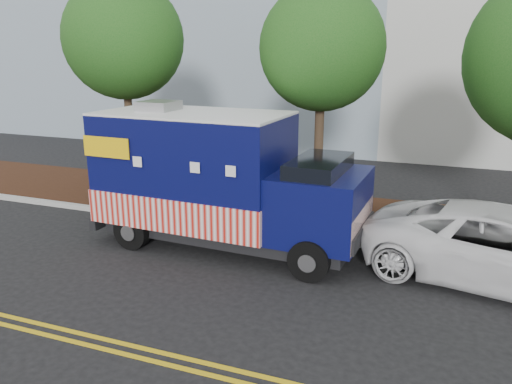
% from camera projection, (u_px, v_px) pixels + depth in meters
% --- Properties ---
extents(ground, '(120.00, 120.00, 0.00)m').
position_uv_depth(ground, '(231.00, 250.00, 12.48)').
color(ground, black).
rests_on(ground, ground).
extents(curb, '(120.00, 0.18, 0.15)m').
position_uv_depth(curb, '(251.00, 229.00, 13.72)').
color(curb, '#9E9E99').
rests_on(curb, ground).
extents(mulch_strip, '(120.00, 4.00, 0.15)m').
position_uv_depth(mulch_strip, '(275.00, 208.00, 15.61)').
color(mulch_strip, black).
rests_on(mulch_strip, ground).
extents(centerline_near, '(120.00, 0.10, 0.01)m').
position_uv_depth(centerline_near, '(127.00, 344.00, 8.48)').
color(centerline_near, gold).
rests_on(centerline_near, ground).
extents(centerline_far, '(120.00, 0.10, 0.01)m').
position_uv_depth(centerline_far, '(118.00, 352.00, 8.25)').
color(centerline_far, gold).
rests_on(centerline_far, ground).
extents(tree_a, '(3.79, 3.79, 7.07)m').
position_uv_depth(tree_a, '(124.00, 40.00, 15.78)').
color(tree_a, '#38281C').
rests_on(tree_a, ground).
extents(tree_b, '(3.44, 3.44, 6.62)m').
position_uv_depth(tree_b, '(322.00, 48.00, 13.56)').
color(tree_b, '#38281C').
rests_on(tree_b, ground).
extents(sign_post, '(0.06, 0.06, 2.40)m').
position_uv_depth(sign_post, '(225.00, 186.00, 13.83)').
color(sign_post, '#473828').
rests_on(sign_post, ground).
extents(food_truck, '(6.94, 2.87, 3.60)m').
position_uv_depth(food_truck, '(216.00, 183.00, 12.48)').
color(food_truck, black).
rests_on(food_truck, ground).
extents(white_car, '(6.27, 3.77, 1.63)m').
position_uv_depth(white_car, '(508.00, 248.00, 10.50)').
color(white_car, white).
rests_on(white_car, ground).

